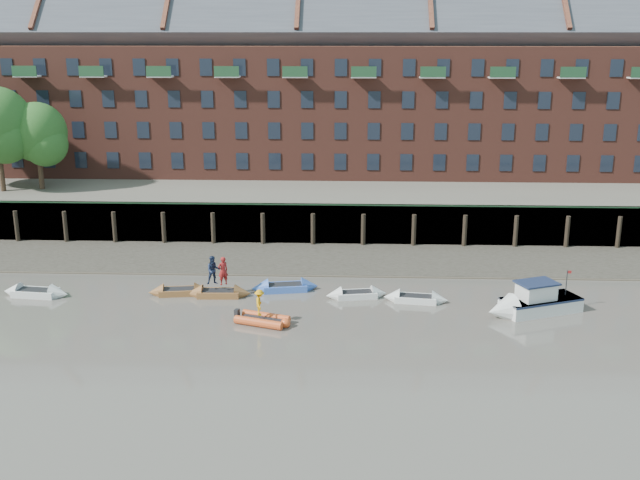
# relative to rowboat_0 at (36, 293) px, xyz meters

# --- Properties ---
(ground) EXTENTS (220.00, 220.00, 0.00)m
(ground) POSITION_rel_rowboat_0_xyz_m (15.39, -9.24, -0.23)
(ground) COLOR #5D5750
(ground) RESTS_ON ground
(foreshore) EXTENTS (110.00, 8.00, 0.50)m
(foreshore) POSITION_rel_rowboat_0_xyz_m (15.39, 8.76, -0.23)
(foreshore) COLOR #3D382F
(foreshore) RESTS_ON ground
(mud_band) EXTENTS (110.00, 1.60, 0.10)m
(mud_band) POSITION_rel_rowboat_0_xyz_m (15.39, 5.36, -0.23)
(mud_band) COLOR #4C4336
(mud_band) RESTS_ON ground
(river_wall) EXTENTS (110.00, 1.23, 3.30)m
(river_wall) POSITION_rel_rowboat_0_xyz_m (15.39, 13.14, 1.37)
(river_wall) COLOR #2D2A26
(river_wall) RESTS_ON ground
(bank_terrace) EXTENTS (110.00, 28.00, 3.20)m
(bank_terrace) POSITION_rel_rowboat_0_xyz_m (15.39, 26.76, 1.37)
(bank_terrace) COLOR #5E594D
(bank_terrace) RESTS_ON ground
(apartment_terrace) EXTENTS (80.60, 15.56, 20.98)m
(apartment_terrace) POSITION_rel_rowboat_0_xyz_m (15.39, 27.75, 12.60)
(apartment_terrace) COLOR brown
(apartment_terrace) RESTS_ON bank_terrace
(rowboat_0) EXTENTS (4.51, 1.73, 1.28)m
(rowboat_0) POSITION_rel_rowboat_0_xyz_m (0.00, 0.00, 0.00)
(rowboat_0) COLOR silver
(rowboat_0) RESTS_ON ground
(rowboat_2) EXTENTS (4.08, 1.71, 1.15)m
(rowboat_2) POSITION_rel_rowboat_0_xyz_m (9.23, 0.66, -0.02)
(rowboat_2) COLOR brown
(rowboat_2) RESTS_ON ground
(rowboat_3) EXTENTS (4.20, 1.34, 1.21)m
(rowboat_3) POSITION_rel_rowboat_0_xyz_m (11.87, 0.38, -0.01)
(rowboat_3) COLOR brown
(rowboat_3) RESTS_ON ground
(rowboat_4) EXTENTS (4.58, 2.04, 1.28)m
(rowboat_4) POSITION_rel_rowboat_0_xyz_m (16.06, 1.68, 0.00)
(rowboat_4) COLOR #395FBB
(rowboat_4) RESTS_ON ground
(rowboat_5) EXTENTS (4.10, 1.80, 1.15)m
(rowboat_5) POSITION_rel_rowboat_0_xyz_m (20.78, 0.55, -0.02)
(rowboat_5) COLOR silver
(rowboat_5) RESTS_ON ground
(rowboat_6) EXTENTS (4.18, 1.70, 1.18)m
(rowboat_6) POSITION_rel_rowboat_0_xyz_m (24.53, -0.09, -0.02)
(rowboat_6) COLOR silver
(rowboat_6) RESTS_ON ground
(rib_tender) EXTENTS (3.37, 2.45, 0.57)m
(rib_tender) POSITION_rel_rowboat_0_xyz_m (15.35, -4.15, 0.02)
(rib_tender) COLOR #D85121
(rib_tender) RESTS_ON ground
(motor_launch) EXTENTS (6.38, 4.13, 2.51)m
(motor_launch) POSITION_rel_rowboat_0_xyz_m (31.07, -1.91, 0.41)
(motor_launch) COLOR silver
(motor_launch) RESTS_ON ground
(person_rower_a) EXTENTS (0.82, 0.75, 1.87)m
(person_rower_a) POSITION_rel_rowboat_0_xyz_m (12.20, 0.39, 1.52)
(person_rower_a) COLOR maroon
(person_rower_a) RESTS_ON rowboat_3
(person_rower_b) EXTENTS (1.08, 0.95, 1.87)m
(person_rower_b) POSITION_rel_rowboat_0_xyz_m (11.57, 0.48, 1.52)
(person_rower_b) COLOR #19233F
(person_rower_b) RESTS_ON rowboat_3
(person_rib_crew) EXTENTS (0.66, 1.05, 1.56)m
(person_rib_crew) POSITION_rel_rowboat_0_xyz_m (15.09, -4.11, 1.09)
(person_rib_crew) COLOR orange
(person_rib_crew) RESTS_ON rib_tender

